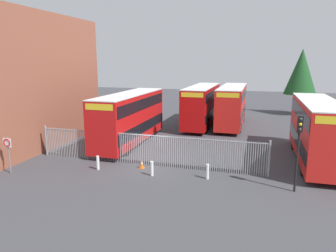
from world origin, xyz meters
name	(u,v)px	position (x,y,z in m)	size (l,w,h in m)	color
ground_plane	(180,138)	(0.00, 8.00, 0.00)	(100.00, 100.00, 0.00)	#3D3D42
depot_building_brick	(20,82)	(-12.26, 2.06, 5.46)	(6.13, 15.01, 10.91)	brown
palisade_fence	(146,149)	(-0.41, 0.00, 1.18)	(16.44, 0.14, 2.35)	gray
double_decker_bus_near_gate	(317,129)	(10.98, 4.16, 2.42)	(2.54, 10.81, 4.42)	red
double_decker_bus_behind_fence_left	(130,116)	(-3.74, 5.05, 2.42)	(2.54, 10.81, 4.42)	red
double_decker_bus_behind_fence_right	(202,104)	(0.86, 14.52, 2.42)	(2.54, 10.81, 4.42)	#B70C0C
double_decker_bus_far_back	(232,104)	(4.10, 15.23, 2.42)	(2.54, 10.81, 4.42)	red
bollard_near_left	(98,163)	(-3.19, -1.83, 0.47)	(0.20, 0.20, 0.95)	silver
bollard_center_front	(152,169)	(0.66, -1.90, 0.47)	(0.20, 0.20, 0.95)	silver
bollard_near_right	(207,172)	(4.12, -1.45, 0.47)	(0.20, 0.20, 0.95)	silver
traffic_cone_by_gate	(142,164)	(-0.47, -0.75, 0.29)	(0.34, 0.34, 0.59)	orange
speed_limit_sign_post	(8,147)	(-8.32, -4.04, 1.78)	(0.60, 0.14, 2.40)	slate
traffic_light_kerbside	(299,140)	(9.09, -1.97, 2.99)	(0.28, 0.33, 4.30)	black
tree_tall_back	(301,72)	(12.09, 25.34, 5.72)	(4.16, 4.16, 8.70)	#4C3823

